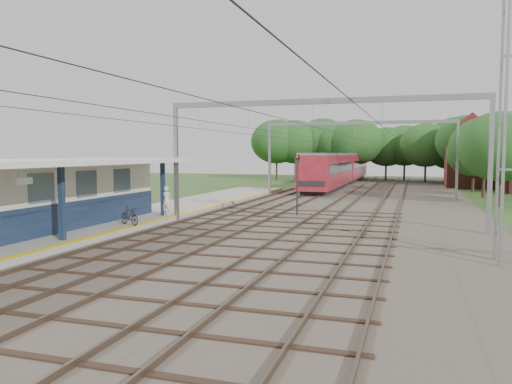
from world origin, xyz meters
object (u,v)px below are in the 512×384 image
at_px(person, 166,201).
at_px(signal_post, 297,179).
at_px(bicycle, 129,216).
at_px(train, 341,168).

distance_m(person, signal_post, 8.35).
bearing_deg(bicycle, train, 19.81).
distance_m(bicycle, signal_post, 11.14).
bearing_deg(train, signal_post, -86.76).
height_order(train, signal_post, train).
relative_size(person, bicycle, 1.09).
bearing_deg(train, bicycle, -97.05).
bearing_deg(bicycle, person, 27.87).
relative_size(person, signal_post, 0.45).
bearing_deg(train, person, -97.95).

